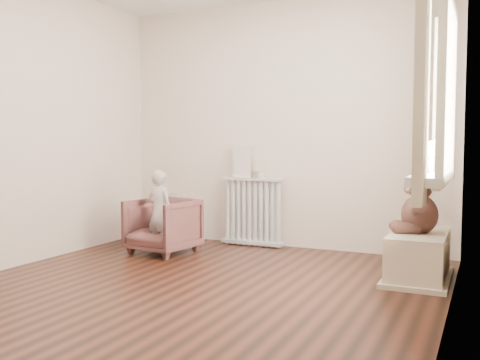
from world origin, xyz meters
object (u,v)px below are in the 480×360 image
at_px(radiator, 252,210).
at_px(toy_vanity, 174,215).
at_px(toy_bench, 418,255).
at_px(armchair, 163,226).
at_px(plush_cat, 432,159).
at_px(child, 160,211).
at_px(teddy_bear, 420,197).

bearing_deg(radiator, toy_vanity, -178.23).
height_order(toy_vanity, toy_bench, toy_vanity).
height_order(radiator, toy_vanity, radiator).
bearing_deg(armchair, toy_bench, 8.25).
bearing_deg(armchair, toy_vanity, 122.04).
distance_m(toy_vanity, armchair, 0.78).
height_order(armchair, plush_cat, plush_cat).
height_order(toy_vanity, armchair, armchair).
height_order(toy_vanity, plush_cat, plush_cat).
bearing_deg(radiator, armchair, -131.56).
xyz_separation_m(toy_vanity, toy_bench, (2.77, -0.71, -0.08)).
height_order(armchair, child, child).
bearing_deg(plush_cat, child, -170.52).
bearing_deg(teddy_bear, armchair, 163.06).
xyz_separation_m(child, teddy_bear, (2.45, 0.06, 0.24)).
distance_m(armchair, teddy_bear, 2.49).
bearing_deg(radiator, teddy_bear, -22.10).
bearing_deg(teddy_bear, radiator, 140.70).
xyz_separation_m(toy_vanity, armchair, (0.31, -0.71, 0.00)).
height_order(radiator, armchair, radiator).
xyz_separation_m(radiator, teddy_bear, (1.80, -0.73, 0.28)).
distance_m(armchair, plush_cat, 2.76).
relative_size(radiator, toy_vanity, 1.39).
xyz_separation_m(toy_vanity, teddy_bear, (2.77, -0.70, 0.40)).
bearing_deg(toy_bench, armchair, 179.92).
bearing_deg(armchair, radiator, 56.77).
relative_size(armchair, child, 0.74).
bearing_deg(toy_vanity, plush_cat, -24.38).
bearing_deg(radiator, toy_bench, -22.48).
bearing_deg(teddy_bear, toy_vanity, 148.61).
relative_size(toy_bench, teddy_bear, 1.75).
relative_size(radiator, teddy_bear, 1.58).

